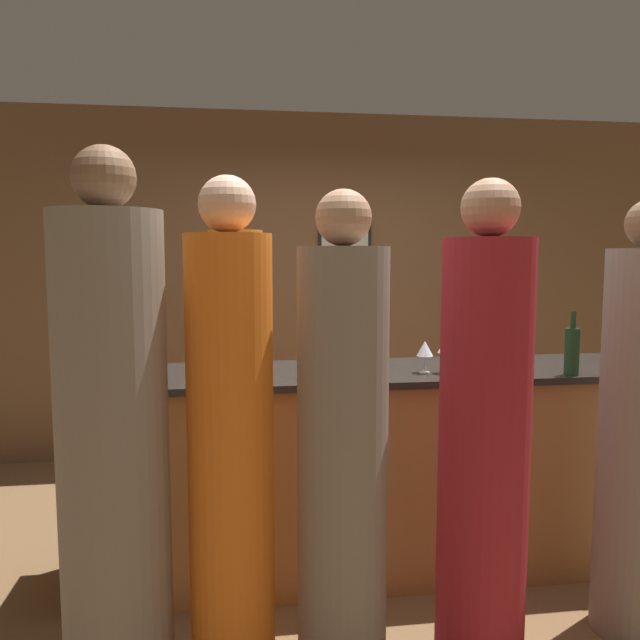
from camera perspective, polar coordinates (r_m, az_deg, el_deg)
ground_plane at (r=3.58m, az=5.12°, el=-21.47°), size 14.00×14.00×0.00m
back_wall at (r=5.21m, az=0.12°, el=3.20°), size 8.00×0.08×2.80m
bar_counter at (r=3.37m, az=5.20°, el=-13.40°), size 2.99×0.69×1.06m
bartender at (r=3.90m, az=-7.61°, el=-4.62°), size 0.33×0.33×2.00m
guest_0 at (r=2.59m, az=14.75°, el=-10.91°), size 0.36×0.36×1.94m
guest_1 at (r=3.04m, az=27.20°, el=-9.37°), size 0.34×0.34×1.88m
guest_2 at (r=2.43m, az=-18.37°, el=-11.29°), size 0.40×0.40×2.03m
guest_3 at (r=2.43m, az=-8.16°, el=-11.74°), size 0.33×0.33×1.94m
guest_4 at (r=2.45m, az=2.07°, el=-12.31°), size 0.35×0.35×1.89m
wine_bottle_0 at (r=3.29m, az=22.05°, el=-2.58°), size 0.07×0.07×0.32m
wine_glass_0 at (r=2.88m, az=1.54°, el=-3.46°), size 0.08×0.08×0.15m
wine_glass_1 at (r=3.46m, az=27.21°, el=-2.32°), size 0.07×0.07×0.17m
wine_glass_2 at (r=3.04m, az=-8.43°, el=-2.56°), size 0.06×0.06×0.19m
wine_glass_3 at (r=2.90m, az=-7.61°, el=-3.29°), size 0.08×0.08×0.16m
wine_glass_4 at (r=3.16m, az=11.46°, el=-2.32°), size 0.08×0.08×0.18m
wine_glass_5 at (r=3.15m, az=9.57°, el=-2.65°), size 0.08×0.08×0.16m
wine_glass_6 at (r=3.19m, az=3.34°, el=-2.76°), size 0.07×0.07×0.14m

